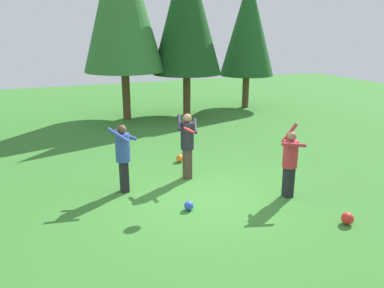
{
  "coord_description": "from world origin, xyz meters",
  "views": [
    {
      "loc": [
        -3.46,
        -7.61,
        3.77
      ],
      "look_at": [
        0.06,
        0.76,
        1.05
      ],
      "focal_mm": 36.17,
      "sensor_mm": 36.0,
      "label": 1
    }
  ],
  "objects_px": {
    "person_thrower": "(290,159)",
    "person_catcher": "(123,153)",
    "frisbee": "(189,130)",
    "tree_far_right": "(248,26)",
    "person_bystander": "(187,141)",
    "ball_orange": "(180,158)",
    "ball_red": "(347,218)",
    "tree_right": "(186,10)",
    "ball_blue": "(189,206)"
  },
  "relations": [
    {
      "from": "person_thrower",
      "to": "tree_right",
      "type": "distance_m",
      "value": 9.93
    },
    {
      "from": "person_thrower",
      "to": "tree_far_right",
      "type": "xyz_separation_m",
      "value": [
        4.55,
        9.73,
        2.94
      ]
    },
    {
      "from": "person_bystander",
      "to": "ball_red",
      "type": "xyz_separation_m",
      "value": [
        2.02,
        -3.55,
        -0.9
      ]
    },
    {
      "from": "person_thrower",
      "to": "person_catcher",
      "type": "relative_size",
      "value": 1.04
    },
    {
      "from": "frisbee",
      "to": "tree_far_right",
      "type": "relative_size",
      "value": 0.05
    },
    {
      "from": "ball_blue",
      "to": "ball_orange",
      "type": "bearing_deg",
      "value": 72.5
    },
    {
      "from": "person_bystander",
      "to": "ball_orange",
      "type": "distance_m",
      "value": 1.59
    },
    {
      "from": "tree_right",
      "to": "person_bystander",
      "type": "bearing_deg",
      "value": -111.98
    },
    {
      "from": "ball_red",
      "to": "tree_far_right",
      "type": "bearing_deg",
      "value": 69.37
    },
    {
      "from": "person_catcher",
      "to": "person_bystander",
      "type": "xyz_separation_m",
      "value": [
        1.72,
        0.21,
        0.05
      ]
    },
    {
      "from": "ball_orange",
      "to": "ball_blue",
      "type": "relative_size",
      "value": 1.07
    },
    {
      "from": "frisbee",
      "to": "tree_far_right",
      "type": "height_order",
      "value": "tree_far_right"
    },
    {
      "from": "person_thrower",
      "to": "person_bystander",
      "type": "distance_m",
      "value": 2.62
    },
    {
      "from": "person_thrower",
      "to": "ball_red",
      "type": "bearing_deg",
      "value": 121.25
    },
    {
      "from": "ball_red",
      "to": "tree_right",
      "type": "xyz_separation_m",
      "value": [
        0.9,
        10.76,
        4.39
      ]
    },
    {
      "from": "ball_orange",
      "to": "frisbee",
      "type": "bearing_deg",
      "value": -106.05
    },
    {
      "from": "ball_orange",
      "to": "tree_right",
      "type": "xyz_separation_m",
      "value": [
        2.64,
        5.94,
        4.4
      ]
    },
    {
      "from": "tree_far_right",
      "to": "ball_blue",
      "type": "bearing_deg",
      "value": -126.18
    },
    {
      "from": "ball_orange",
      "to": "tree_far_right",
      "type": "xyz_separation_m",
      "value": [
        6.0,
        6.49,
        3.75
      ]
    },
    {
      "from": "person_catcher",
      "to": "frisbee",
      "type": "height_order",
      "value": "frisbee"
    },
    {
      "from": "person_bystander",
      "to": "frisbee",
      "type": "height_order",
      "value": "person_bystander"
    },
    {
      "from": "person_catcher",
      "to": "tree_far_right",
      "type": "relative_size",
      "value": 0.27
    },
    {
      "from": "frisbee",
      "to": "person_thrower",
      "type": "bearing_deg",
      "value": -20.8
    },
    {
      "from": "person_catcher",
      "to": "person_bystander",
      "type": "height_order",
      "value": "person_bystander"
    },
    {
      "from": "frisbee",
      "to": "person_catcher",
      "type": "bearing_deg",
      "value": 143.79
    },
    {
      "from": "ball_orange",
      "to": "ball_blue",
      "type": "distance_m",
      "value": 3.16
    },
    {
      "from": "person_catcher",
      "to": "person_bystander",
      "type": "distance_m",
      "value": 1.73
    },
    {
      "from": "person_thrower",
      "to": "ball_blue",
      "type": "height_order",
      "value": "person_thrower"
    },
    {
      "from": "frisbee",
      "to": "ball_orange",
      "type": "bearing_deg",
      "value": 73.95
    },
    {
      "from": "person_bystander",
      "to": "person_catcher",
      "type": "bearing_deg",
      "value": -62.91
    },
    {
      "from": "person_bystander",
      "to": "ball_red",
      "type": "distance_m",
      "value": 4.18
    },
    {
      "from": "person_bystander",
      "to": "frisbee",
      "type": "distance_m",
      "value": 1.37
    },
    {
      "from": "tree_right",
      "to": "ball_orange",
      "type": "bearing_deg",
      "value": -113.92
    },
    {
      "from": "person_catcher",
      "to": "person_thrower",
      "type": "bearing_deg",
      "value": 9.09
    },
    {
      "from": "person_catcher",
      "to": "ball_red",
      "type": "relative_size",
      "value": 6.63
    },
    {
      "from": "tree_far_right",
      "to": "tree_right",
      "type": "bearing_deg",
      "value": -170.82
    },
    {
      "from": "ball_blue",
      "to": "person_bystander",
      "type": "bearing_deg",
      "value": 68.82
    },
    {
      "from": "ball_orange",
      "to": "ball_blue",
      "type": "bearing_deg",
      "value": -107.5
    },
    {
      "from": "person_thrower",
      "to": "person_catcher",
      "type": "xyz_separation_m",
      "value": [
        -3.44,
        1.76,
        0.06
      ]
    },
    {
      "from": "person_catcher",
      "to": "ball_red",
      "type": "height_order",
      "value": "person_catcher"
    },
    {
      "from": "frisbee",
      "to": "ball_orange",
      "type": "xyz_separation_m",
      "value": [
        0.7,
        2.43,
        -1.51
      ]
    },
    {
      "from": "tree_far_right",
      "to": "ball_red",
      "type": "bearing_deg",
      "value": -110.63
    },
    {
      "from": "person_bystander",
      "to": "ball_blue",
      "type": "bearing_deg",
      "value": -1.08
    },
    {
      "from": "ball_blue",
      "to": "frisbee",
      "type": "bearing_deg",
      "value": 66.73
    },
    {
      "from": "ball_orange",
      "to": "ball_red",
      "type": "distance_m",
      "value": 5.12
    },
    {
      "from": "ball_blue",
      "to": "tree_far_right",
      "type": "relative_size",
      "value": 0.03
    },
    {
      "from": "person_bystander",
      "to": "tree_right",
      "type": "bearing_deg",
      "value": 178.12
    },
    {
      "from": "person_thrower",
      "to": "tree_right",
      "type": "relative_size",
      "value": 0.24
    },
    {
      "from": "person_bystander",
      "to": "frisbee",
      "type": "bearing_deg",
      "value": -0.0
    },
    {
      "from": "person_catcher",
      "to": "ball_orange",
      "type": "bearing_deg",
      "value": 72.84
    }
  ]
}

